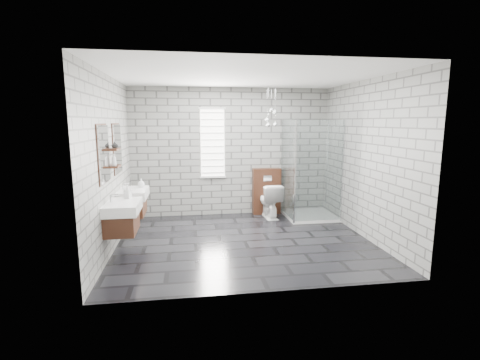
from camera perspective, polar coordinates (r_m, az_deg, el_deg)
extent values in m
cube|color=black|center=(5.98, 0.78, -10.06)|extent=(4.20, 3.60, 0.02)
cube|color=white|center=(5.67, 0.84, 16.78)|extent=(4.20, 3.60, 0.02)
cube|color=gray|center=(7.45, -1.45, 4.58)|extent=(4.20, 0.02, 2.70)
cube|color=gray|center=(3.91, 5.10, 0.00)|extent=(4.20, 0.02, 2.70)
cube|color=gray|center=(5.72, -20.56, 2.46)|extent=(0.02, 3.60, 2.70)
cube|color=gray|center=(6.36, 19.96, 3.15)|extent=(0.02, 3.60, 2.70)
cube|color=#412214|center=(5.37, -18.80, -6.60)|extent=(0.42, 0.62, 0.30)
cube|color=silver|center=(5.33, -16.69, -6.28)|extent=(0.02, 0.35, 0.01)
cube|color=white|center=(5.31, -18.67, -4.26)|extent=(0.47, 0.70, 0.15)
cylinder|color=silver|center=(5.31, -20.39, -2.86)|extent=(0.04, 0.04, 0.12)
cylinder|color=silver|center=(5.29, -19.90, -2.33)|extent=(0.10, 0.02, 0.02)
cube|color=white|center=(5.23, -21.47, 4.00)|extent=(0.03, 0.55, 0.80)
cube|color=#412214|center=(5.23, -21.60, 3.99)|extent=(0.01, 0.59, 0.84)
cube|color=#412214|center=(6.30, -17.25, -4.16)|extent=(0.42, 0.62, 0.30)
cube|color=silver|center=(6.26, -15.45, -3.87)|extent=(0.02, 0.35, 0.01)
cube|color=white|center=(6.24, -17.13, -2.15)|extent=(0.47, 0.70, 0.15)
cylinder|color=silver|center=(6.25, -18.59, -0.96)|extent=(0.04, 0.04, 0.12)
cylinder|color=silver|center=(6.23, -18.16, -0.50)|extent=(0.10, 0.02, 0.02)
cube|color=white|center=(6.18, -19.48, 4.87)|extent=(0.03, 0.55, 0.80)
cube|color=#412214|center=(6.18, -19.59, 4.87)|extent=(0.01, 0.59, 0.84)
cube|color=#412214|center=(5.66, -19.86, 2.12)|extent=(0.14, 0.30, 0.03)
cube|color=#412214|center=(5.63, -20.00, 4.74)|extent=(0.14, 0.30, 0.03)
cube|color=white|center=(7.37, -4.53, 6.06)|extent=(0.50, 0.02, 1.40)
cube|color=silver|center=(7.35, -4.60, 11.66)|extent=(0.56, 0.04, 0.04)
cube|color=silver|center=(7.43, -4.45, 0.50)|extent=(0.56, 0.04, 0.04)
cube|color=silver|center=(7.42, -4.46, 1.18)|extent=(0.48, 0.01, 0.02)
cube|color=silver|center=(7.40, -4.47, 2.26)|extent=(0.48, 0.01, 0.02)
cube|color=silver|center=(7.38, -4.49, 3.33)|extent=(0.48, 0.01, 0.02)
cube|color=silver|center=(7.37, -4.50, 4.42)|extent=(0.48, 0.01, 0.02)
cube|color=silver|center=(7.36, -4.51, 5.50)|extent=(0.48, 0.01, 0.02)
cube|color=silver|center=(7.35, -4.53, 6.59)|extent=(0.48, 0.01, 0.02)
cube|color=silver|center=(7.34, -4.54, 7.68)|extent=(0.48, 0.01, 0.02)
cube|color=silver|center=(7.34, -4.56, 8.77)|extent=(0.48, 0.01, 0.02)
cube|color=silver|center=(7.34, -4.57, 9.87)|extent=(0.48, 0.01, 0.03)
cube|color=silver|center=(7.34, -4.59, 10.96)|extent=(0.48, 0.01, 0.03)
cube|color=#412214|center=(7.59, 4.36, -1.84)|extent=(0.60, 0.20, 1.00)
cube|color=silver|center=(7.44, 4.56, 0.27)|extent=(0.18, 0.01, 0.12)
cube|color=white|center=(7.56, 11.27, -5.71)|extent=(1.00, 1.00, 0.06)
cube|color=silver|center=(6.91, 12.90, 1.27)|extent=(1.00, 0.01, 2.00)
cube|color=silver|center=(7.21, 7.86, 1.77)|extent=(0.01, 1.00, 2.00)
cube|color=silver|center=(6.75, 9.02, 1.20)|extent=(0.03, 0.03, 2.00)
cube|color=silver|center=(7.10, 16.52, 1.34)|extent=(0.03, 0.03, 2.00)
cylinder|color=silver|center=(7.70, 14.12, 2.58)|extent=(0.02, 0.02, 1.80)
cylinder|color=silver|center=(7.62, 13.84, 9.46)|extent=(0.14, 0.14, 0.02)
sphere|color=silver|center=(7.01, 4.63, 8.96)|extent=(0.09, 0.09, 0.09)
cylinder|color=silver|center=(7.02, 4.68, 12.30)|extent=(0.01, 0.01, 0.73)
sphere|color=silver|center=(7.08, 5.78, 9.05)|extent=(0.09, 0.09, 0.09)
cylinder|color=silver|center=(7.09, 5.83, 12.30)|extent=(0.01, 0.01, 0.72)
sphere|color=silver|center=(7.20, 5.15, 11.39)|extent=(0.09, 0.09, 0.09)
cylinder|color=silver|center=(7.21, 5.18, 13.43)|extent=(0.01, 0.01, 0.42)
sphere|color=silver|center=(7.13, 4.43, 9.80)|extent=(0.09, 0.09, 0.09)
cylinder|color=silver|center=(7.15, 4.47, 12.67)|extent=(0.01, 0.01, 0.62)
sphere|color=silver|center=(7.16, 5.73, 11.02)|extent=(0.09, 0.09, 0.09)
cylinder|color=silver|center=(7.17, 5.77, 13.26)|extent=(0.01, 0.01, 0.47)
imported|color=white|center=(7.34, 4.86, -3.35)|extent=(0.45, 0.73, 0.72)
imported|color=#B2B2B2|center=(5.52, -17.96, -1.84)|extent=(0.12, 0.12, 0.20)
imported|color=#B2B2B2|center=(6.40, -15.91, -0.46)|extent=(0.15, 0.15, 0.15)
imported|color=#B2B2B2|center=(5.56, -19.99, 3.12)|extent=(0.09, 0.09, 0.19)
imported|color=#B2B2B2|center=(5.66, -19.87, 5.44)|extent=(0.13, 0.13, 0.10)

